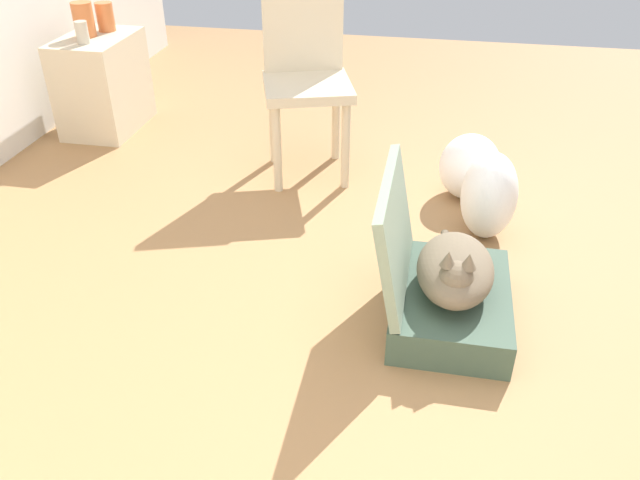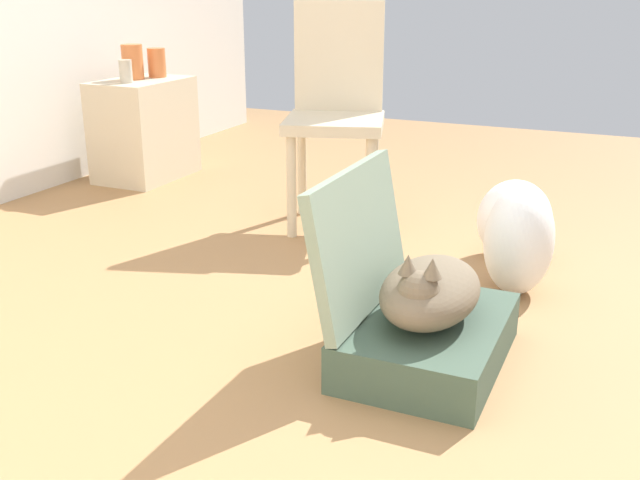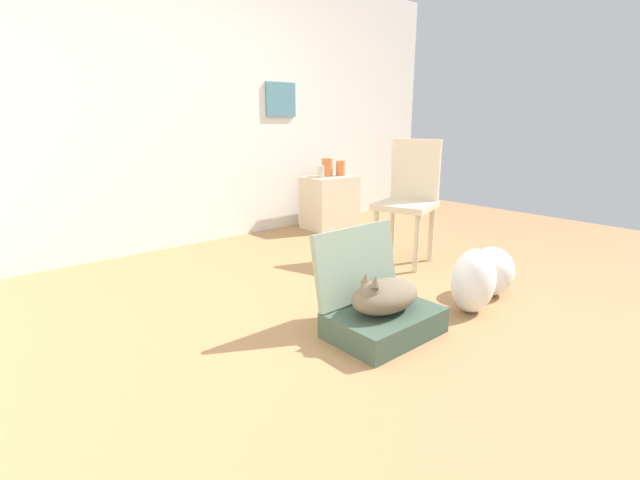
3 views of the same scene
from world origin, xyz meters
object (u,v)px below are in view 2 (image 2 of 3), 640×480
object	(u,v)px
plastic_bag_clear	(514,220)
vase_tall	(126,71)
cat	(429,291)
side_table	(144,129)
vase_round	(133,62)
suitcase_base	(428,340)
vase_short	(157,63)
chair	(336,106)
plastic_bag_white	(519,241)

from	to	relation	value
plastic_bag_clear	vase_tall	world-z (taller)	vase_tall
cat	side_table	world-z (taller)	side_table
vase_round	suitcase_base	bearing A→B (deg)	-124.64
plastic_bag_clear	vase_short	bearing A→B (deg)	73.68
vase_round	chair	world-z (taller)	chair
chair	vase_short	bearing A→B (deg)	142.87
plastic_bag_clear	vase_short	distance (m)	2.34
plastic_bag_white	plastic_bag_clear	xyz separation A→B (m)	(0.36, 0.08, -0.04)
plastic_bag_clear	vase_short	world-z (taller)	vase_short
suitcase_base	chair	size ratio (longest dim) A/B	0.60
side_table	vase_tall	bearing A→B (deg)	-174.53
plastic_bag_white	vase_tall	bearing A→B (deg)	72.46
plastic_bag_clear	vase_round	distance (m)	2.36
plastic_bag_white	plastic_bag_clear	bearing A→B (deg)	12.40
cat	vase_short	world-z (taller)	vase_short
chair	side_table	bearing A→B (deg)	148.62
vase_short	vase_round	bearing A→B (deg)	156.13
suitcase_base	vase_short	xyz separation A→B (m)	(1.65, 2.13, 0.58)
plastic_bag_white	side_table	distance (m)	2.45
side_table	chair	world-z (taller)	chair
chair	plastic_bag_clear	bearing A→B (deg)	-29.31
side_table	vase_tall	world-z (taller)	vase_tall
cat	plastic_bag_white	bearing A→B (deg)	-12.25
plastic_bag_clear	side_table	distance (m)	2.27
vase_short	vase_tall	bearing A→B (deg)	179.19
cat	vase_tall	distance (m)	2.57
cat	vase_round	size ratio (longest dim) A/B	2.69
plastic_bag_white	side_table	xyz separation A→B (m)	(0.86, 2.29, 0.08)
vase_short	vase_round	world-z (taller)	vase_round
suitcase_base	side_table	bearing A→B (deg)	54.80
suitcase_base	vase_tall	xyz separation A→B (m)	(1.37, 2.13, 0.56)
plastic_bag_clear	vase_tall	size ratio (longest dim) A/B	2.71
plastic_bag_clear	chair	size ratio (longest dim) A/B	0.33
chair	vase_round	bearing A→B (deg)	149.05
vase_tall	vase_round	xyz separation A→B (m)	(0.14, 0.06, 0.03)
plastic_bag_white	chair	bearing A→B (deg)	60.60
plastic_bag_white	vase_short	world-z (taller)	vase_short
plastic_bag_white	vase_tall	world-z (taller)	vase_tall
vase_tall	vase_short	size ratio (longest dim) A/B	0.75
side_table	vase_round	size ratio (longest dim) A/B	2.93
vase_tall	vase_short	bearing A→B (deg)	-0.81
cat	vase_tall	xyz separation A→B (m)	(1.38, 2.13, 0.39)
plastic_bag_clear	vase_round	bearing A→B (deg)	77.45
plastic_bag_white	side_table	bearing A→B (deg)	69.42
vase_tall	cat	bearing A→B (deg)	-122.98
plastic_bag_white	plastic_bag_clear	world-z (taller)	plastic_bag_white
cat	plastic_bag_clear	size ratio (longest dim) A/B	1.55
vase_tall	suitcase_base	bearing A→B (deg)	-122.78
vase_tall	vase_round	world-z (taller)	vase_round
plastic_bag_clear	side_table	bearing A→B (deg)	77.21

